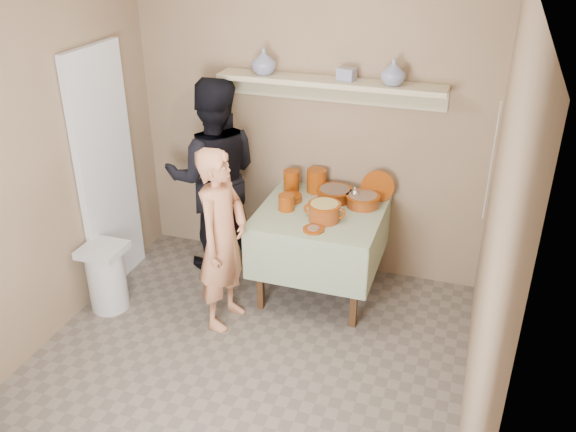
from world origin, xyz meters
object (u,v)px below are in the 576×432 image
at_px(person_cook, 222,239).
at_px(cazuela_rice, 324,210).
at_px(trash_bin, 107,277).
at_px(person_helper, 214,177).
at_px(serving_table, 321,224).

distance_m(person_cook, cazuela_rice, 0.80).
bearing_deg(trash_bin, person_helper, 58.13).
relative_size(person_cook, person_helper, 0.83).
height_order(person_helper, trash_bin, person_helper).
bearing_deg(cazuela_rice, person_cook, -145.43).
bearing_deg(cazuela_rice, serving_table, 113.42).
distance_m(person_cook, person_helper, 0.87).
relative_size(cazuela_rice, trash_bin, 0.59).
relative_size(person_helper, cazuela_rice, 5.19).
bearing_deg(person_cook, serving_table, -37.48).
height_order(person_helper, cazuela_rice, person_helper).
height_order(person_helper, serving_table, person_helper).
xyz_separation_m(serving_table, trash_bin, (-1.55, -0.75, -0.36)).
bearing_deg(serving_table, person_cook, -134.01).
height_order(person_cook, serving_table, person_cook).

